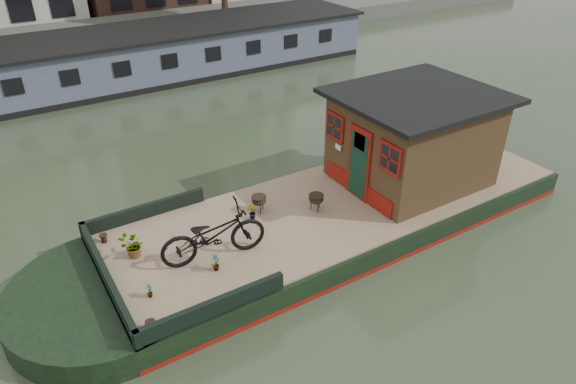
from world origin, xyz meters
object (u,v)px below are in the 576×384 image
cabin (413,137)px  bicycle (213,235)px  brazier_rear (259,204)px  brazier_front (316,202)px  potted_plant_a (216,262)px

cabin → bicycle: cabin is taller
brazier_rear → brazier_front: bearing=-29.5°
cabin → brazier_rear: (-4.23, 0.71, -1.02)m
brazier_front → bicycle: bearing=-172.2°
brazier_rear → potted_plant_a: bearing=-141.1°
cabin → brazier_front: (-3.02, 0.03, -1.02)m
brazier_rear → cabin: bearing=-9.5°
brazier_front → brazier_rear: (-1.21, 0.69, -0.00)m
bicycle → brazier_rear: (1.69, 1.08, -0.38)m
brazier_front → brazier_rear: size_ratio=1.01×
potted_plant_a → cabin: bearing=7.4°
bicycle → potted_plant_a: size_ratio=5.40×
brazier_front → brazier_rear: brazier_front is taller
potted_plant_a → brazier_front: (3.07, 0.81, 0.00)m
potted_plant_a → brazier_rear: 2.39m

